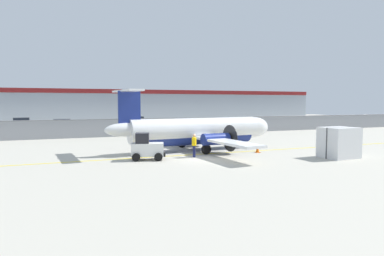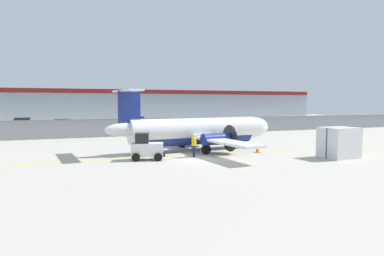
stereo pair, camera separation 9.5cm
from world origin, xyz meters
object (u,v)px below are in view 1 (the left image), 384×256
ground_crew_worker (194,144)px  parked_car_0 (21,123)px  baggage_tug (147,148)px  parked_car_5 (219,123)px  parked_car_1 (63,125)px  traffic_cone_near_left (228,142)px  commuter_airplane (199,131)px  traffic_cone_near_right (258,149)px  parked_car_2 (114,126)px  parked_car_3 (137,121)px  cargo_container (339,143)px  parked_car_4 (180,123)px

ground_crew_worker → parked_car_0: bearing=-57.2°
baggage_tug → parked_car_5: baggage_tug is taller
ground_crew_worker → parked_car_1: same height
traffic_cone_near_left → parked_car_5: size_ratio=0.15×
commuter_airplane → traffic_cone_near_right: commuter_airplane is taller
parked_car_2 → parked_car_5: (16.03, 1.15, 0.00)m
baggage_tug → commuter_airplane: bearing=47.0°
traffic_cone_near_right → parked_car_0: size_ratio=0.15×
parked_car_3 → parked_car_5: same height
commuter_airplane → parked_car_3: commuter_airplane is taller
commuter_airplane → parked_car_2: size_ratio=3.78×
baggage_tug → cargo_container: size_ratio=1.01×
cargo_container → traffic_cone_near_right: cargo_container is taller
parked_car_2 → parked_car_4: 10.35m
parked_car_4 → traffic_cone_near_left: bearing=88.3°
cargo_container → traffic_cone_near_right: bearing=129.9°
baggage_tug → parked_car_3: (6.24, 31.98, 0.04)m
ground_crew_worker → parked_car_5: size_ratio=0.40×
commuter_airplane → baggage_tug: (-5.25, -3.13, -0.75)m
traffic_cone_near_left → parked_car_0: 35.36m
parked_car_1 → parked_car_3: same height
parked_car_4 → parked_car_2: bearing=18.1°
baggage_tug → parked_car_1: size_ratio=0.61×
commuter_airplane → cargo_container: bearing=-48.0°
traffic_cone_near_right → parked_car_5: 25.00m
traffic_cone_near_left → parked_car_2: size_ratio=0.15×
ground_crew_worker → parked_car_1: bearing=-62.7°
commuter_airplane → parked_car_2: (-4.05, 19.54, -0.71)m
traffic_cone_near_left → traffic_cone_near_right: same height
cargo_container → parked_car_3: bearing=97.3°
parked_car_4 → parked_car_5: same height
ground_crew_worker → parked_car_5: (13.73, 23.91, -0.06)m
parked_car_2 → parked_car_3: bearing=63.3°
traffic_cone_near_left → baggage_tug: bearing=-151.1°
parked_car_2 → parked_car_5: size_ratio=1.01×
commuter_airplane → parked_car_3: (0.99, 28.85, -0.71)m
ground_crew_worker → traffic_cone_near_left: ground_crew_worker is taller
parked_car_3 → parked_car_4: size_ratio=0.99×
parked_car_0 → parked_car_2: size_ratio=1.02×
parked_car_5 → ground_crew_worker: bearing=60.4°
parked_car_0 → parked_car_3: (17.19, -2.18, 0.00)m
parked_car_0 → parked_car_3: same height
parked_car_0 → parked_car_3: 17.32m
traffic_cone_near_right → parked_car_1: size_ratio=0.15×
ground_crew_worker → cargo_container: cargo_container is taller
baggage_tug → parked_car_4: bearing=82.0°
baggage_tug → ground_crew_worker: (3.50, -0.09, 0.10)m
cargo_container → parked_car_5: size_ratio=0.60×
cargo_container → parked_car_1: size_ratio=0.60×
parked_car_2 → commuter_airplane: bearing=-76.6°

